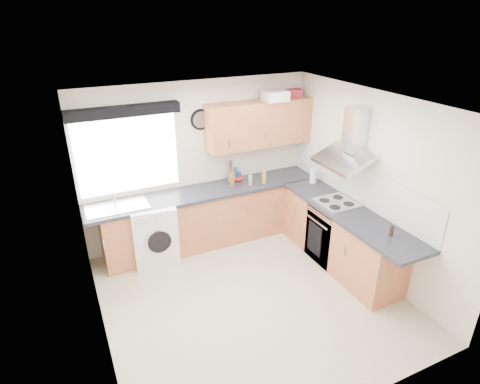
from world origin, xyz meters
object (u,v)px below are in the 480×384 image
upper_cabinets (259,124)px  extractor_hood (349,144)px  oven (333,233)px  washing_machine (154,232)px

upper_cabinets → extractor_hood: bearing=-63.9°
oven → upper_cabinets: upper_cabinets is taller
oven → washing_machine: (-2.38, 1.10, 0.03)m
extractor_hood → upper_cabinets: (-0.65, 1.33, 0.03)m
oven → washing_machine: washing_machine is taller
extractor_hood → upper_cabinets: size_ratio=0.46×
oven → washing_machine: size_ratio=0.93×
extractor_hood → upper_cabinets: bearing=116.1°
extractor_hood → washing_machine: bearing=156.1°
extractor_hood → washing_machine: extractor_hood is taller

